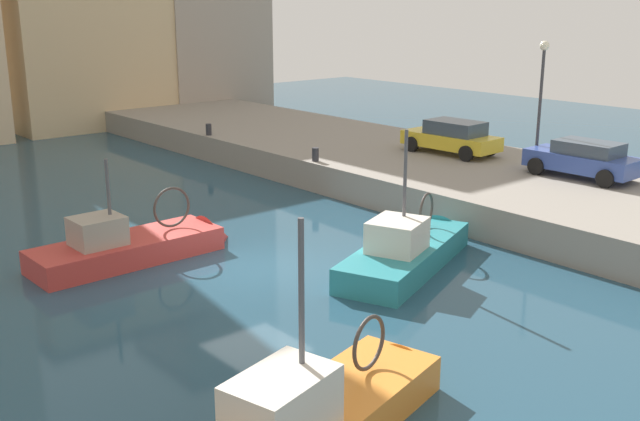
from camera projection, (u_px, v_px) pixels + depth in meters
water_surface at (254, 268)px, 21.70m from camera, size 80.00×80.00×0.00m
quay_wall at (499, 187)px, 28.71m from camera, size 9.00×56.00×1.20m
fishing_boat_teal at (409, 260)px, 22.02m from camera, size 6.85×4.15×4.94m
fishing_boat_red at (139, 254)px, 22.54m from camera, size 6.45×2.20×4.02m
parked_car_blue at (584, 159)px, 27.34m from camera, size 1.94×4.07×1.37m
parked_car_yellow at (452, 137)px, 31.63m from camera, size 2.07×4.26×1.42m
mooring_bollard_mid at (315, 154)px, 30.28m from camera, size 0.28×0.28×0.55m
mooring_bollard_north at (209, 129)px, 36.15m from camera, size 0.28×0.28×0.55m
quay_streetlamp at (542, 84)px, 28.22m from camera, size 0.36×0.36×4.83m
waterfront_building_west at (82, 11)px, 45.93m from camera, size 10.86×8.58×13.63m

